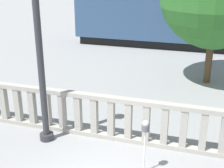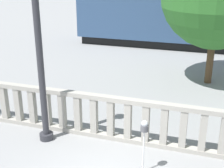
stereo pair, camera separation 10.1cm
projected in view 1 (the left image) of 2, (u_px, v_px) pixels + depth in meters
balustrade at (128, 120)px, 9.35m from camera, size 15.16×0.24×1.43m
lamppost at (39, 49)px, 8.69m from camera, size 0.42×0.42×5.43m
parking_meter at (145, 130)px, 7.73m from camera, size 0.20×0.20×1.50m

